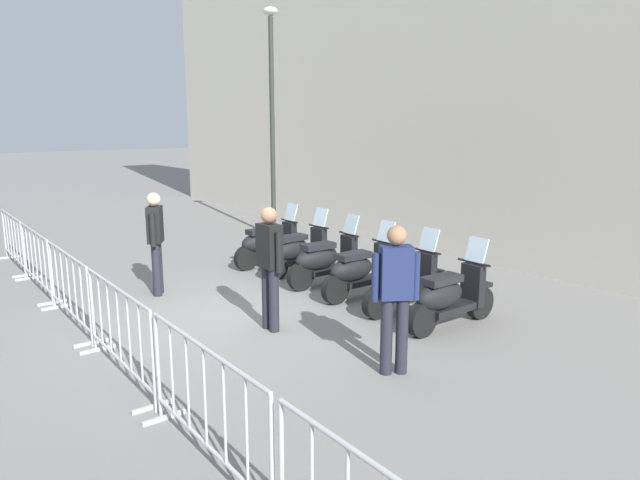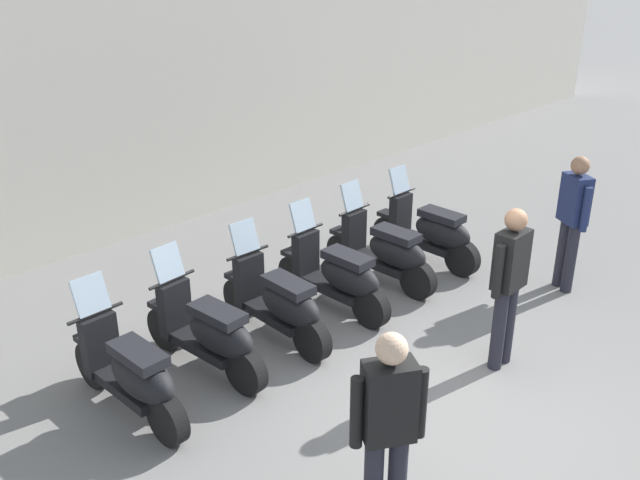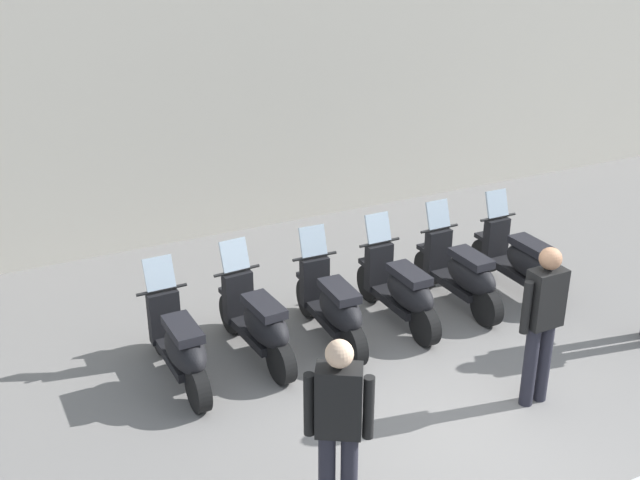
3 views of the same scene
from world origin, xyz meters
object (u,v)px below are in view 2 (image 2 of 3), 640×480
at_px(motorcycle_5, 430,232).
at_px(officer_near_row_end, 572,216).
at_px(motorcycle_2, 278,303).
at_px(motorcycle_4, 384,252).
at_px(motorcycle_0, 131,374).
at_px(motorcycle_1, 208,333).
at_px(motorcycle_3, 337,276).
at_px(officer_by_barriers, 509,280).
at_px(officer_mid_plaza, 388,428).

bearing_deg(motorcycle_5, officer_near_row_end, -77.38).
relative_size(motorcycle_2, motorcycle_4, 1.00).
relative_size(motorcycle_0, motorcycle_2, 1.00).
bearing_deg(motorcycle_2, officer_near_row_end, -32.97).
bearing_deg(motorcycle_4, motorcycle_0, 174.31).
bearing_deg(officer_near_row_end, motorcycle_1, 151.52).
bearing_deg(motorcycle_3, motorcycle_0, 173.88).
xyz_separation_m(motorcycle_3, motorcycle_4, (0.92, -0.07, 0.00)).
height_order(motorcycle_2, officer_near_row_end, officer_near_row_end).
distance_m(motorcycle_2, motorcycle_3, 0.92).
distance_m(motorcycle_1, motorcycle_4, 2.75).
relative_size(officer_near_row_end, officer_by_barriers, 1.00).
xyz_separation_m(motorcycle_4, officer_by_barriers, (-0.80, -1.95, 0.53)).
relative_size(motorcycle_3, officer_mid_plaza, 1.00).
height_order(motorcycle_2, motorcycle_3, same).
bearing_deg(motorcycle_0, motorcycle_2, -5.90).
distance_m(motorcycle_2, officer_near_row_end, 3.76).
bearing_deg(motorcycle_3, motorcycle_2, 173.45).
xyz_separation_m(motorcycle_0, officer_mid_plaza, (0.22, -2.59, 0.53)).
bearing_deg(officer_mid_plaza, officer_near_row_end, 4.55).
distance_m(motorcycle_0, motorcycle_3, 2.76).
xyz_separation_m(motorcycle_2, officer_by_barriers, (1.04, -2.13, 0.53)).
xyz_separation_m(motorcycle_0, motorcycle_3, (2.74, -0.29, 0.00)).
distance_m(officer_near_row_end, officer_by_barriers, 2.09).
height_order(motorcycle_4, officer_by_barriers, officer_by_barriers).
xyz_separation_m(motorcycle_0, motorcycle_1, (0.93, -0.03, 0.00)).
xyz_separation_m(motorcycle_0, motorcycle_5, (4.57, -0.50, 0.00)).
relative_size(motorcycle_3, motorcycle_4, 1.00).
distance_m(motorcycle_0, motorcycle_2, 1.83).
xyz_separation_m(officer_near_row_end, officer_by_barriers, (-2.09, -0.10, 0.00)).
xyz_separation_m(motorcycle_5, officer_mid_plaza, (-4.35, -2.09, 0.53)).
height_order(officer_near_row_end, officer_mid_plaza, same).
relative_size(motorcycle_4, officer_by_barriers, 1.00).
xyz_separation_m(motorcycle_4, officer_near_row_end, (1.29, -1.85, 0.53)).
relative_size(motorcycle_2, officer_near_row_end, 0.99).
bearing_deg(motorcycle_4, officer_near_row_end, -55.11).
distance_m(motorcycle_5, officer_by_barriers, 2.54).
height_order(motorcycle_2, officer_by_barriers, officer_by_barriers).
relative_size(motorcycle_1, officer_mid_plaza, 1.00).
bearing_deg(motorcycle_2, motorcycle_1, 170.18).
bearing_deg(officer_near_row_end, officer_mid_plaza, -175.45).
bearing_deg(motorcycle_5, motorcycle_3, 173.44).
relative_size(motorcycle_1, motorcycle_4, 1.00).
xyz_separation_m(motorcycle_3, officer_by_barriers, (0.12, -2.02, 0.53)).
relative_size(officer_near_row_end, officer_mid_plaza, 1.00).
bearing_deg(motorcycle_1, motorcycle_3, -8.18).
bearing_deg(motorcycle_1, motorcycle_2, -9.82).
xyz_separation_m(motorcycle_1, motorcycle_2, (0.90, -0.16, 0.00)).
bearing_deg(motorcycle_0, motorcycle_3, -6.12).
xyz_separation_m(motorcycle_5, officer_by_barriers, (-1.71, -1.81, 0.53)).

